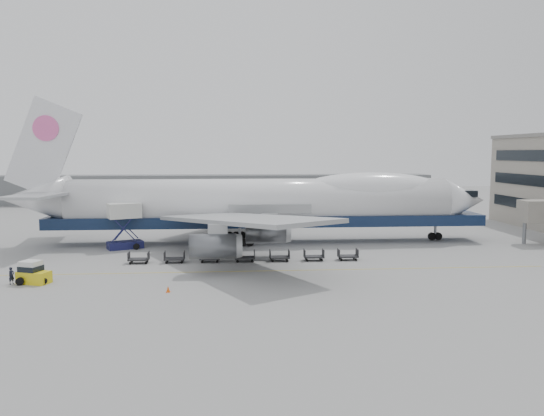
{
  "coord_description": "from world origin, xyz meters",
  "views": [
    {
      "loc": [
        -4.04,
        -61.05,
        12.52
      ],
      "look_at": [
        1.08,
        6.0,
        5.45
      ],
      "focal_mm": 35.0,
      "sensor_mm": 36.0,
      "label": 1
    }
  ],
  "objects": [
    {
      "name": "catering_truck",
      "position": [
        -17.98,
        8.52,
        3.42
      ],
      "size": [
        4.89,
        4.19,
        5.97
      ],
      "rotation": [
        0.0,
        0.0,
        0.42
      ],
      "color": "#1A1D50",
      "rests_on": "ground"
    },
    {
      "name": "dolly_4",
      "position": [
        1.42,
        -1.0,
        0.53
      ],
      "size": [
        2.3,
        1.35,
        1.3
      ],
      "color": "#2D2D30",
      "rests_on": "ground"
    },
    {
      "name": "dolly_2",
      "position": [
        -6.6,
        -1.0,
        0.53
      ],
      "size": [
        2.3,
        1.35,
        1.3
      ],
      "color": "#2D2D30",
      "rests_on": "ground"
    },
    {
      "name": "ground_worker",
      "position": [
        -25.05,
        -9.81,
        0.82
      ],
      "size": [
        0.64,
        0.72,
        1.65
      ],
      "primitive_type": "imported",
      "rotation": [
        0.0,
        0.0,
        1.04
      ],
      "color": "black",
      "rests_on": "ground"
    },
    {
      "name": "apron_line",
      "position": [
        0.0,
        -6.0,
        0.01
      ],
      "size": [
        60.0,
        0.15,
        0.01
      ],
      "primitive_type": "cube",
      "color": "gold",
      "rests_on": "ground"
    },
    {
      "name": "baggage_tug",
      "position": [
        -23.17,
        -9.56,
        0.97
      ],
      "size": [
        3.34,
        2.53,
        2.17
      ],
      "rotation": [
        0.0,
        0.0,
        -0.36
      ],
      "color": "yellow",
      "rests_on": "ground"
    },
    {
      "name": "hangar",
      "position": [
        -10.0,
        70.0,
        3.5
      ],
      "size": [
        110.0,
        8.0,
        7.0
      ],
      "primitive_type": "cube",
      "color": "slate",
      "rests_on": "ground"
    },
    {
      "name": "dolly_0",
      "position": [
        -14.62,
        -1.0,
        0.53
      ],
      "size": [
        2.3,
        1.35,
        1.3
      ],
      "color": "#2D2D30",
      "rests_on": "ground"
    },
    {
      "name": "dolly_6",
      "position": [
        9.44,
        -1.0,
        0.53
      ],
      "size": [
        2.3,
        1.35,
        1.3
      ],
      "color": "#2D2D30",
      "rests_on": "ground"
    },
    {
      "name": "ground",
      "position": [
        0.0,
        0.0,
        0.0
      ],
      "size": [
        260.0,
        260.0,
        0.0
      ],
      "primitive_type": "plane",
      "color": "gray",
      "rests_on": "ground"
    },
    {
      "name": "dolly_3",
      "position": [
        -2.59,
        -1.0,
        0.53
      ],
      "size": [
        2.3,
        1.35,
        1.3
      ],
      "color": "#2D2D30",
      "rests_on": "ground"
    },
    {
      "name": "traffic_cone",
      "position": [
        -9.82,
        -13.9,
        0.27
      ],
      "size": [
        0.38,
        0.38,
        0.56
      ],
      "rotation": [
        0.0,
        0.0,
        0.42
      ],
      "color": "#EF560C",
      "rests_on": "ground"
    },
    {
      "name": "dolly_1",
      "position": [
        -10.61,
        -1.0,
        0.53
      ],
      "size": [
        2.3,
        1.35,
        1.3
      ],
      "color": "#2D2D30",
      "rests_on": "ground"
    },
    {
      "name": "dolly_5",
      "position": [
        5.43,
        -1.0,
        0.53
      ],
      "size": [
        2.3,
        1.35,
        1.3
      ],
      "color": "#2D2D30",
      "rests_on": "ground"
    },
    {
      "name": "airliner",
      "position": [
        0.64,
        12.0,
        5.62
      ],
      "size": [
        67.0,
        55.3,
        19.98
      ],
      "color": "white",
      "rests_on": "ground"
    }
  ]
}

